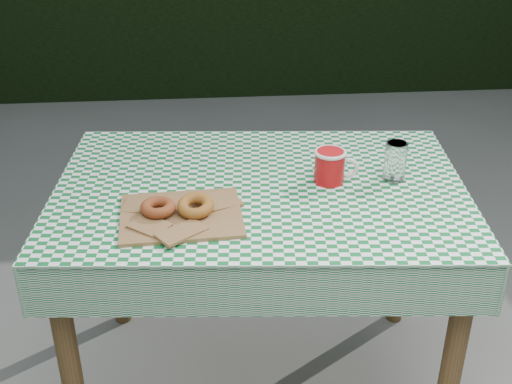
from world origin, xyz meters
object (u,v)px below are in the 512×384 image
paper_bag (181,215)px  drinking_glass (395,161)px  table (260,292)px  coffee_mug (330,166)px

paper_bag → drinking_glass: drinking_glass is taller
paper_bag → table: bearing=34.7°
paper_bag → coffee_mug: 0.46m
table → paper_bag: (-0.23, -0.16, 0.39)m
table → paper_bag: size_ratio=3.64×
table → coffee_mug: size_ratio=6.66×
coffee_mug → drinking_glass: (0.19, -0.00, 0.01)m
table → drinking_glass: size_ratio=10.00×
coffee_mug → drinking_glass: drinking_glass is taller
table → paper_bag: 0.48m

